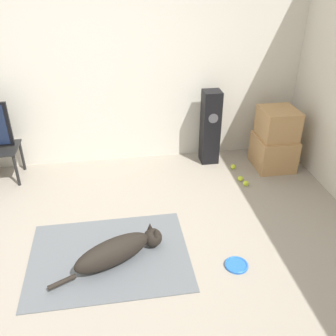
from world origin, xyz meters
name	(u,v)px	position (x,y,z in m)	size (l,w,h in m)	color
ground_plane	(114,267)	(0.00, 0.00, 0.00)	(12.00, 12.00, 0.00)	#9E9384
wall_back	(101,66)	(0.00, 2.10, 1.27)	(8.00, 0.06, 2.55)	beige
area_rug	(109,256)	(-0.04, 0.14, 0.01)	(1.48, 1.11, 0.01)	slate
dog	(118,250)	(0.05, 0.06, 0.14)	(1.03, 0.56, 0.26)	black
frisbee	(236,265)	(1.10, -0.16, 0.01)	(0.21, 0.21, 0.03)	blue
cardboard_box_lower	(273,152)	(2.14, 1.54, 0.21)	(0.48, 0.51, 0.42)	tan
cardboard_box_upper	(278,123)	(2.15, 1.56, 0.61)	(0.44, 0.47, 0.37)	tan
floor_speaker	(210,127)	(1.35, 1.82, 0.49)	(0.23, 0.23, 0.99)	black
tennis_ball_by_boxes	(240,178)	(1.61, 1.25, 0.03)	(0.07, 0.07, 0.07)	#C6E033
tennis_ball_near_speaker	(233,167)	(1.61, 1.55, 0.03)	(0.07, 0.07, 0.07)	#C6E033
tennis_ball_loose_on_carpet	(246,183)	(1.64, 1.13, 0.03)	(0.07, 0.07, 0.07)	#C6E033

